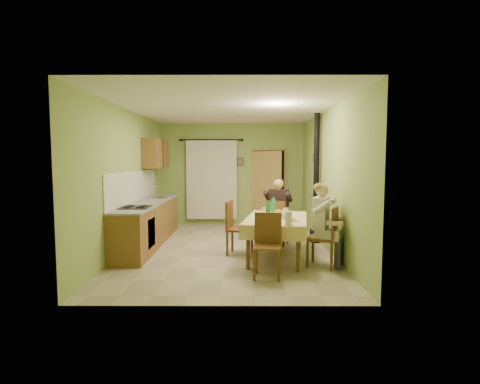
{
  "coord_description": "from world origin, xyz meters",
  "views": [
    {
      "loc": [
        0.27,
        -7.49,
        1.81
      ],
      "look_at": [
        0.25,
        0.1,
        1.15
      ],
      "focal_mm": 28.0,
      "sensor_mm": 36.0,
      "label": 1
    }
  ],
  "objects_px": {
    "man_far": "(278,204)",
    "man_right": "(323,215)",
    "chair_far": "(278,231)",
    "chair_right": "(323,249)",
    "stove_flue": "(316,196)",
    "dining_table": "(276,238)",
    "chair_near": "(267,259)",
    "chair_left": "(239,239)"
  },
  "relations": [
    {
      "from": "chair_right",
      "to": "chair_left",
      "type": "xyz_separation_m",
      "value": [
        -1.43,
        0.82,
        -0.0
      ]
    },
    {
      "from": "chair_far",
      "to": "chair_right",
      "type": "height_order",
      "value": "chair_right"
    },
    {
      "from": "chair_left",
      "to": "chair_far",
      "type": "bearing_deg",
      "value": 147.25
    },
    {
      "from": "dining_table",
      "to": "chair_near",
      "type": "distance_m",
      "value": 1.14
    },
    {
      "from": "dining_table",
      "to": "chair_right",
      "type": "xyz_separation_m",
      "value": [
        0.74,
        -0.51,
        -0.09
      ]
    },
    {
      "from": "dining_table",
      "to": "stove_flue",
      "type": "bearing_deg",
      "value": 63.8
    },
    {
      "from": "chair_left",
      "to": "man_right",
      "type": "bearing_deg",
      "value": 72.87
    },
    {
      "from": "chair_far",
      "to": "chair_right",
      "type": "xyz_separation_m",
      "value": [
        0.61,
        -1.63,
        0.0
      ]
    },
    {
      "from": "dining_table",
      "to": "chair_left",
      "type": "distance_m",
      "value": 0.76
    },
    {
      "from": "chair_far",
      "to": "chair_near",
      "type": "bearing_deg",
      "value": -78.01
    },
    {
      "from": "chair_left",
      "to": "stove_flue",
      "type": "xyz_separation_m",
      "value": [
        1.67,
        1.05,
        0.73
      ]
    },
    {
      "from": "chair_far",
      "to": "man_right",
      "type": "relative_size",
      "value": 0.69
    },
    {
      "from": "chair_left",
      "to": "man_far",
      "type": "xyz_separation_m",
      "value": [
        0.83,
        0.82,
        0.59
      ]
    },
    {
      "from": "chair_near",
      "to": "man_right",
      "type": "height_order",
      "value": "man_right"
    },
    {
      "from": "man_right",
      "to": "stove_flue",
      "type": "relative_size",
      "value": 0.5
    },
    {
      "from": "dining_table",
      "to": "stove_flue",
      "type": "xyz_separation_m",
      "value": [
        0.98,
        1.35,
        0.64
      ]
    },
    {
      "from": "chair_near",
      "to": "chair_left",
      "type": "distance_m",
      "value": 1.48
    },
    {
      "from": "dining_table",
      "to": "stove_flue",
      "type": "height_order",
      "value": "stove_flue"
    },
    {
      "from": "man_far",
      "to": "stove_flue",
      "type": "xyz_separation_m",
      "value": [
        0.84,
        0.22,
        0.15
      ]
    },
    {
      "from": "chair_near",
      "to": "chair_left",
      "type": "bearing_deg",
      "value": -65.29
    },
    {
      "from": "chair_near",
      "to": "chair_far",
      "type": "bearing_deg",
      "value": -92.35
    },
    {
      "from": "man_far",
      "to": "man_right",
      "type": "bearing_deg",
      "value": -48.52
    },
    {
      "from": "chair_near",
      "to": "man_far",
      "type": "distance_m",
      "value": 2.35
    },
    {
      "from": "chair_right",
      "to": "man_far",
      "type": "distance_m",
      "value": 1.84
    },
    {
      "from": "chair_far",
      "to": "chair_left",
      "type": "xyz_separation_m",
      "value": [
        -0.82,
        -0.81,
        0.0
      ]
    },
    {
      "from": "dining_table",
      "to": "chair_left",
      "type": "bearing_deg",
      "value": 165.67
    },
    {
      "from": "man_right",
      "to": "chair_near",
      "type": "bearing_deg",
      "value": 145.85
    },
    {
      "from": "man_far",
      "to": "dining_table",
      "type": "bearing_deg",
      "value": -75.46
    },
    {
      "from": "chair_left",
      "to": "stove_flue",
      "type": "distance_m",
      "value": 2.1
    },
    {
      "from": "chair_right",
      "to": "chair_far",
      "type": "bearing_deg",
      "value": 44.39
    },
    {
      "from": "chair_right",
      "to": "chair_left",
      "type": "bearing_deg",
      "value": 84.25
    },
    {
      "from": "chair_far",
      "to": "stove_flue",
      "type": "bearing_deg",
      "value": 37.3
    },
    {
      "from": "dining_table",
      "to": "man_far",
      "type": "bearing_deg",
      "value": 92.6
    },
    {
      "from": "chair_right",
      "to": "stove_flue",
      "type": "height_order",
      "value": "stove_flue"
    },
    {
      "from": "chair_right",
      "to": "man_right",
      "type": "relative_size",
      "value": 0.74
    },
    {
      "from": "chair_left",
      "to": "chair_near",
      "type": "bearing_deg",
      "value": 29.99
    },
    {
      "from": "dining_table",
      "to": "chair_far",
      "type": "relative_size",
      "value": 2.05
    },
    {
      "from": "chair_left",
      "to": "man_far",
      "type": "distance_m",
      "value": 1.31
    },
    {
      "from": "chair_near",
      "to": "chair_right",
      "type": "height_order",
      "value": "chair_right"
    },
    {
      "from": "chair_far",
      "to": "chair_near",
      "type": "xyz_separation_m",
      "value": [
        -0.38,
        -2.23,
        0.0
      ]
    },
    {
      "from": "stove_flue",
      "to": "chair_left",
      "type": "bearing_deg",
      "value": -147.86
    },
    {
      "from": "chair_near",
      "to": "stove_flue",
      "type": "height_order",
      "value": "stove_flue"
    }
  ]
}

